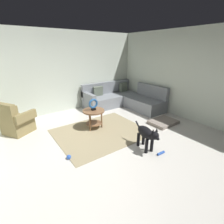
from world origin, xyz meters
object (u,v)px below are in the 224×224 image
at_px(sectional_couch, 123,99).
at_px(dog_bed_mat, 163,122).
at_px(armchair, 16,122).
at_px(torus_sculpture, 93,104).
at_px(dog, 147,134).
at_px(side_table, 94,114).
at_px(dog_toy_rope, 161,153).
at_px(dog_toy_ball, 69,157).

height_order(sectional_couch, dog_bed_mat, sectional_couch).
relative_size(armchair, torus_sculpture, 3.05).
bearing_deg(dog_bed_mat, torus_sculpture, 152.68).
distance_m(sectional_couch, dog, 2.97).
bearing_deg(torus_sculpture, dog, -75.97).
height_order(armchair, dog_bed_mat, armchair).
distance_m(sectional_couch, side_table, 2.10).
relative_size(torus_sculpture, dog_bed_mat, 0.41).
bearing_deg(dog, torus_sculpture, -65.04).
xyz_separation_m(armchair, dog_toy_rope, (2.34, -2.86, -0.30)).
bearing_deg(dog, dog_toy_rope, 122.78).
relative_size(torus_sculpture, dog, 0.39).
xyz_separation_m(torus_sculpture, dog_toy_ball, (-1.13, -0.94, -0.66)).
height_order(side_table, dog, dog).
distance_m(sectional_couch, dog_toy_ball, 3.56).
xyz_separation_m(armchair, side_table, (1.81, -0.94, 0.09)).
distance_m(dog_bed_mat, dog_toy_ball, 2.98).
bearing_deg(armchair, torus_sculpture, 31.16).
relative_size(dog, dog_toy_rope, 4.42).
distance_m(armchair, torus_sculpture, 2.07).
height_order(armchair, dog_toy_ball, armchair).
height_order(sectional_couch, dog, sectional_couch).
bearing_deg(dog_bed_mat, side_table, 152.68).
bearing_deg(side_table, sectional_couch, 28.16).
bearing_deg(dog_bed_mat, sectional_couch, 89.84).
bearing_deg(side_table, dog_bed_mat, -27.32).
bearing_deg(dog_bed_mat, dog, -155.64).
relative_size(side_table, dog_toy_rope, 3.15).
xyz_separation_m(dog, dog_toy_rope, (0.13, -0.32, -0.35)).
distance_m(torus_sculpture, dog, 1.69).
xyz_separation_m(side_table, dog, (0.40, -1.61, -0.04)).
bearing_deg(sectional_couch, dog_bed_mat, -90.16).
relative_size(sectional_couch, dog_bed_mat, 2.81).
distance_m(sectional_couch, torus_sculpture, 2.14).
relative_size(dog, dog_toy_ball, 8.99).
xyz_separation_m(dog_toy_ball, dog_toy_rope, (1.66, -0.99, -0.02)).
xyz_separation_m(armchair, dog_bed_mat, (3.65, -1.89, -0.28)).
distance_m(dog_toy_ball, dog_toy_rope, 1.94).
bearing_deg(dog, armchair, -38.05).
height_order(armchair, dog, armchair).
bearing_deg(dog_bed_mat, dog_toy_rope, -143.41).
distance_m(torus_sculpture, dog_toy_ball, 1.61).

